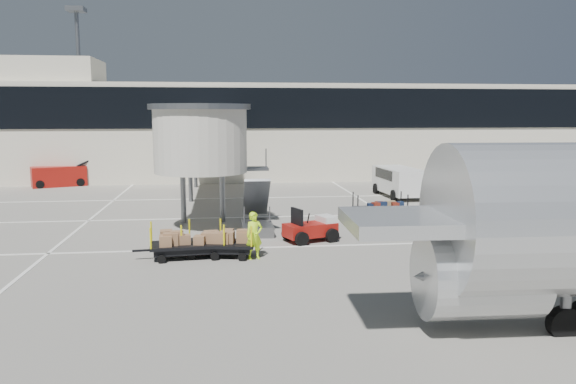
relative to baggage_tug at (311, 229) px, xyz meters
name	(u,v)px	position (x,y,z in m)	size (l,w,h in m)	color
ground	(301,259)	(-0.87, -3.00, -0.55)	(140.00, 140.00, 0.00)	#9F9A8E
lane_markings	(265,216)	(-1.54, 6.34, -0.54)	(40.00, 30.00, 0.02)	white
terminal	(251,130)	(-1.22, 26.94, 3.55)	(64.00, 12.11, 15.20)	beige
jet_bridge	(205,136)	(-4.84, 9.27, 3.73)	(5.70, 20.40, 6.03)	beige
baggage_tug	(311,229)	(0.00, 0.00, 0.00)	(2.54, 2.11, 1.51)	maroon
suitcase_cart	(380,209)	(4.57, 5.01, -0.07)	(3.46, 1.48, 1.35)	black
box_cart_near	(220,243)	(-3.99, -2.21, -0.01)	(3.55, 1.91, 1.36)	black
box_cart_far	(184,245)	(-5.41, -2.31, -0.02)	(3.57, 1.70, 1.37)	black
ground_worker	(254,236)	(-2.68, -2.79, 0.38)	(0.67, 0.44, 1.85)	#C3FF1A
minivan	(398,179)	(7.97, 12.55, 0.62)	(2.56, 5.27, 1.95)	white
belt_loader	(59,176)	(-16.36, 20.88, 0.22)	(4.48, 3.01, 2.03)	maroon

